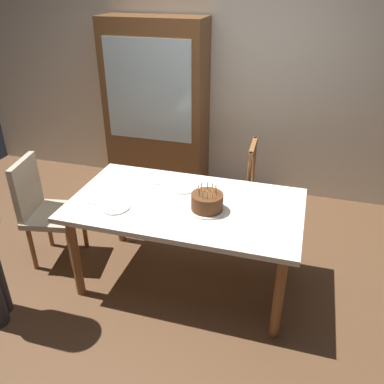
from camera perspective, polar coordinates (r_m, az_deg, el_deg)
The scene contains 11 objects.
ground at distance 3.46m, azimuth -0.81°, elevation -12.34°, with size 6.40×6.40×0.00m, color brown.
back_wall at distance 4.52m, azimuth 6.25°, elevation 16.10°, with size 6.40×0.10×2.60m, color silver.
dining_table at distance 3.07m, azimuth -0.90°, elevation -2.90°, with size 1.74×0.97×0.75m.
birthday_cake at distance 2.90m, azimuth 2.16°, elevation -1.50°, with size 0.28×0.28×0.20m.
plate_near_celebrant at distance 3.01m, azimuth -10.89°, elevation -2.12°, with size 0.22×0.22×0.01m, color white.
plate_far_side at distance 3.22m, azimuth -1.25°, elevation 0.65°, with size 0.22×0.22×0.01m, color white.
fork_near_celebrant at distance 3.08m, azimuth -13.52°, elevation -1.68°, with size 0.18×0.02×0.01m, color silver.
fork_far_side at distance 3.28m, azimuth -3.83°, elevation 1.09°, with size 0.18×0.02×0.01m, color silver.
chair_spindle_back at distance 3.81m, azimuth 5.64°, elevation 0.09°, with size 0.46×0.46×0.95m.
chair_upholstered at distance 3.63m, azimuth -20.39°, elevation -1.90°, with size 0.51×0.51×0.95m.
china_cabinet at distance 4.55m, azimuth -5.05°, elevation 11.71°, with size 1.10×0.45×1.90m.
Camera 1 is at (0.78, -2.49, 2.27)m, focal length 37.57 mm.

